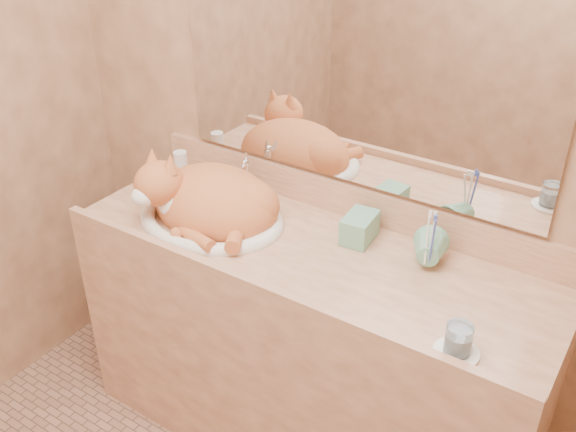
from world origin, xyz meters
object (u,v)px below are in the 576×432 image
Objects in this scene: vanity_counter at (306,351)px; cat at (207,197)px; toothbrush_cup at (427,259)px; water_glass at (459,339)px; sink_basin at (210,199)px; soap_dispenser at (352,222)px.

vanity_counter is 0.64m from cat.
toothbrush_cup is (0.36, 0.09, 0.48)m from vanity_counter.
toothbrush_cup reaches higher than water_glass.
sink_basin is at bearing 4.37° from cat.
toothbrush_cup is 0.35m from water_glass.
toothbrush_cup is at bearing 125.27° from water_glass.
sink_basin reaches higher than toothbrush_cup.
water_glass is at bearing -19.42° from vanity_counter.
sink_basin is 0.75m from toothbrush_cup.
vanity_counter is 0.61m from toothbrush_cup.
soap_dispenser is (0.50, 0.10, 0.02)m from cat.
soap_dispenser reaches higher than sink_basin.
vanity_counter is 3.44× the size of cat.
water_glass is at bearing -23.95° from sink_basin.
sink_basin is 6.36× the size of water_glass.
water_glass is at bearing -36.38° from soap_dispenser.
sink_basin is (-0.38, -0.02, 0.51)m from vanity_counter.
soap_dispenser reaches higher than water_glass.
soap_dispenser is (0.11, 0.08, 0.53)m from vanity_counter.
toothbrush_cup is at bearing -2.62° from soap_dispenser.
cat reaches higher than sink_basin.
vanity_counter is 7.94× the size of soap_dispenser.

